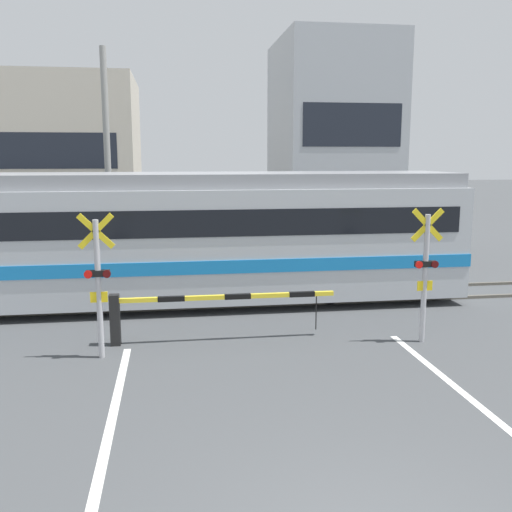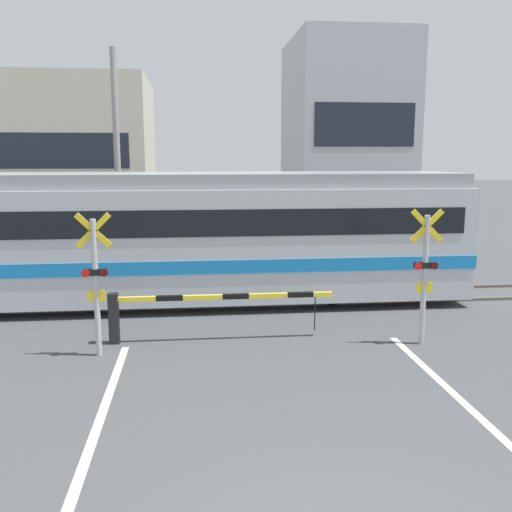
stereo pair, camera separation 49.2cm
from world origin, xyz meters
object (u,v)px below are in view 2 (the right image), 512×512
commuter_train (112,235)px  crossing_signal_right (425,271)px  crossing_signal_left (96,278)px  pedestrian (241,230)px  crossing_barrier_far (290,252)px  crossing_barrier_near (179,306)px

commuter_train → crossing_signal_right: 7.80m
commuter_train → crossing_signal_right: bearing=-30.5°
crossing_signal_left → crossing_signal_right: (6.48, 0.00, 0.00)m
crossing_signal_left → commuter_train: bearing=93.4°
crossing_signal_left → pedestrian: crossing_signal_left is taller
commuter_train → crossing_signal_right: commuter_train is taller
crossing_barrier_far → crossing_signal_right: 7.34m
crossing_barrier_far → crossing_signal_left: size_ratio=1.67×
commuter_train → pedestrian: size_ratio=10.42×
crossing_barrier_near → crossing_signal_left: size_ratio=1.67×
crossing_barrier_near → crossing_signal_right: 5.06m
commuter_train → crossing_barrier_near: size_ratio=3.90×
crossing_barrier_near → crossing_signal_left: bearing=-155.2°
commuter_train → crossing_barrier_far: bearing=31.5°
commuter_train → crossing_signal_left: bearing=-86.6°
crossing_barrier_near → crossing_barrier_far: same height
commuter_train → crossing_barrier_far: (5.18, 3.18, -1.05)m
commuter_train → pedestrian: 7.94m
commuter_train → crossing_barrier_near: 3.85m
crossing_barrier_near → pedestrian: (2.09, 10.13, 0.26)m
pedestrian → commuter_train: bearing=-119.3°
crossing_barrier_near → crossing_signal_right: crossing_signal_right is taller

